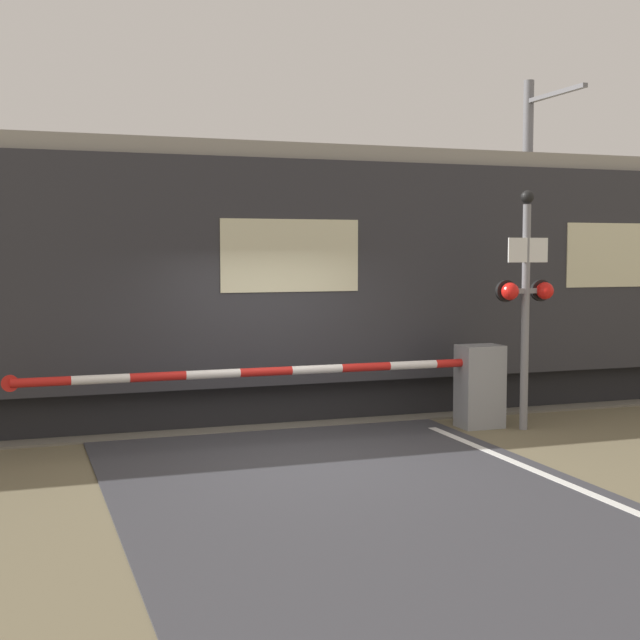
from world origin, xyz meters
TOP-DOWN VIEW (x-y plane):
  - ground_plane at (0.00, 0.00)m, footprint 80.00×80.00m
  - track_bed at (0.00, 3.20)m, footprint 36.00×3.20m
  - train at (0.40, 3.20)m, footprint 19.97×2.83m
  - crossing_barrier at (2.29, 0.92)m, footprint 6.63×0.44m
  - signal_post at (3.40, 0.57)m, footprint 0.85×0.26m
  - catenary_pole at (6.25, 5.06)m, footprint 0.20×1.90m

SIDE VIEW (x-z plane):
  - ground_plane at x=0.00m, z-range 0.00..0.00m
  - track_bed at x=0.00m, z-range -0.04..0.09m
  - crossing_barrier at x=2.29m, z-range 0.07..1.23m
  - signal_post at x=3.40m, z-range 0.24..3.53m
  - train at x=0.40m, z-range 0.05..4.04m
  - catenary_pole at x=6.25m, z-range 0.15..5.91m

